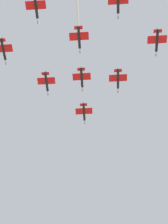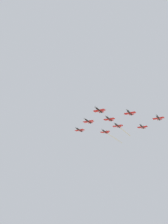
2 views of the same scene
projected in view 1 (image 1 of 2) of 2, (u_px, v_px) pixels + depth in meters
name	position (u px, v px, depth m)	size (l,w,h in m)	color
jet_lead	(84.00, 112.00, 142.56)	(12.35, 9.58, 2.61)	black
jet_port_inner	(47.00, 82.00, 135.20)	(12.35, 9.58, 2.61)	black
jet_starboard_inner	(118.00, 79.00, 133.14)	(12.35, 9.58, 2.61)	black
jet_port_outer	(82.00, 78.00, 132.55)	(12.35, 9.58, 2.61)	black
jet_starboard_outer	(3.00, 50.00, 125.84)	(12.35, 9.58, 2.61)	black
jet_center_rear	(157.00, 41.00, 123.94)	(12.35, 9.58, 2.61)	black
jet_port_trail	(78.00, 17.00, 118.48)	(39.52, 19.04, 2.61)	black
jet_starboard_trail	(36.00, 7.00, 117.06)	(12.35, 9.58, 2.61)	black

